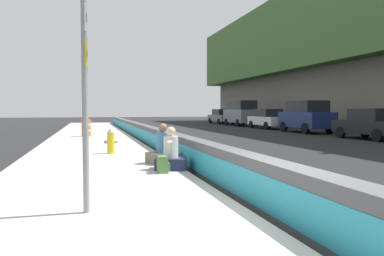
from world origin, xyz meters
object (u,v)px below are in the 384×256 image
(fire_hydrant, at_px, (111,140))
(parked_car_fourth, at_px, (306,116))
(route_sign_post, at_px, (85,69))
(parked_car_far, at_px, (241,113))
(parked_car_farther, at_px, (222,116))
(seated_person_foreground, at_px, (171,156))
(backpack, at_px, (163,165))
(construction_barrel, at_px, (86,128))
(parked_car_midline, at_px, (268,119))
(seated_person_middle, at_px, (163,151))
(parked_car_third, at_px, (371,124))

(fire_hydrant, height_order, parked_car_fourth, parked_car_fourth)
(route_sign_post, relative_size, parked_car_far, 0.70)
(parked_car_farther, bearing_deg, parked_car_far, -179.17)
(fire_hydrant, height_order, parked_car_farther, parked_car_farther)
(parked_car_farther, bearing_deg, fire_hydrant, 153.16)
(seated_person_foreground, xyz_separation_m, backpack, (-0.49, 0.30, -0.14))
(route_sign_post, xyz_separation_m, parked_car_farther, (35.44, -14.90, -1.37))
(seated_person_foreground, bearing_deg, construction_barrel, 9.61)
(backpack, bearing_deg, parked_car_far, -26.33)
(route_sign_post, relative_size, construction_barrel, 3.79)
(parked_car_far, bearing_deg, parked_car_farther, 0.83)
(construction_barrel, relative_size, parked_car_midline, 0.21)
(seated_person_foreground, height_order, parked_car_fourth, parked_car_fourth)
(construction_barrel, relative_size, parked_car_fourth, 0.20)
(seated_person_middle, bearing_deg, parked_car_third, -62.12)
(fire_hydrant, relative_size, parked_car_farther, 0.19)
(parked_car_third, height_order, parked_car_farther, same)
(fire_hydrant, height_order, parked_car_midline, parked_car_midline)
(parked_car_third, bearing_deg, parked_car_midline, 0.54)
(seated_person_middle, xyz_separation_m, parked_car_midline, (19.03, -12.89, 0.37))
(seated_person_foreground, height_order, parked_car_midline, parked_car_midline)
(seated_person_middle, relative_size, construction_barrel, 1.18)
(parked_car_farther, bearing_deg, construction_barrel, 141.73)
(construction_barrel, height_order, parked_car_farther, parked_car_farther)
(route_sign_post, bearing_deg, seated_person_middle, -23.45)
(parked_car_fourth, height_order, parked_car_midline, parked_car_fourth)
(parked_car_midline, distance_m, parked_car_far, 6.19)
(fire_hydrant, height_order, seated_person_middle, seated_person_middle)
(seated_person_foreground, distance_m, parked_car_third, 15.27)
(parked_car_fourth, height_order, parked_car_farther, parked_car_fourth)
(seated_person_foreground, relative_size, backpack, 2.69)
(parked_car_third, xyz_separation_m, parked_car_fourth, (6.34, 0.08, 0.32))
(seated_person_middle, relative_size, backpack, 2.81)
(seated_person_middle, height_order, backpack, seated_person_middle)
(seated_person_foreground, xyz_separation_m, parked_car_fourth, (14.33, -12.93, 0.71))
(route_sign_post, bearing_deg, construction_barrel, 0.49)
(seated_person_middle, distance_m, parked_car_fourth, 18.50)
(route_sign_post, relative_size, parked_car_farther, 0.79)
(construction_barrel, bearing_deg, parked_car_fourth, -84.18)
(route_sign_post, distance_m, backpack, 4.02)
(backpack, distance_m, parked_car_midline, 24.50)
(parked_car_midline, height_order, parked_car_farther, same)
(parked_car_midline, bearing_deg, seated_person_middle, 145.89)
(construction_barrel, bearing_deg, route_sign_post, -179.51)
(backpack, distance_m, parked_car_far, 29.92)
(seated_person_foreground, distance_m, seated_person_middle, 1.10)
(seated_person_middle, relative_size, parked_car_third, 0.25)
(fire_hydrant, height_order, construction_barrel, construction_barrel)
(parked_car_midline, bearing_deg, parked_car_farther, 0.12)
(construction_barrel, distance_m, parked_car_far, 20.29)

